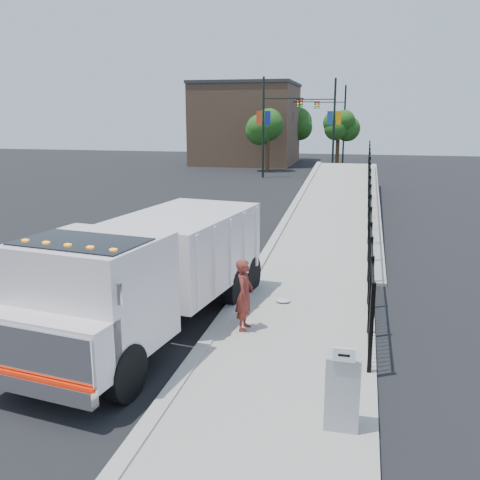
# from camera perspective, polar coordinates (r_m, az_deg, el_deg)

# --- Properties ---
(ground) EXTENTS (120.00, 120.00, 0.00)m
(ground) POSITION_cam_1_polar(r_m,az_deg,el_deg) (13.43, -1.99, -8.98)
(ground) COLOR black
(ground) RESTS_ON ground
(sidewalk) EXTENTS (3.55, 12.00, 0.12)m
(sidewalk) POSITION_cam_1_polar(r_m,az_deg,el_deg) (11.27, 5.04, -13.26)
(sidewalk) COLOR #9E998E
(sidewalk) RESTS_ON ground
(curb) EXTENTS (0.30, 12.00, 0.16)m
(curb) POSITION_cam_1_polar(r_m,az_deg,el_deg) (11.64, -4.60, -12.23)
(curb) COLOR #ADAAA3
(curb) RESTS_ON ground
(ramp) EXTENTS (3.95, 24.06, 3.19)m
(ramp) POSITION_cam_1_polar(r_m,az_deg,el_deg) (28.48, 10.57, 2.75)
(ramp) COLOR #9E998E
(ramp) RESTS_ON ground
(iron_fence) EXTENTS (0.10, 28.00, 1.80)m
(iron_fence) POSITION_cam_1_polar(r_m,az_deg,el_deg) (24.36, 13.56, 3.00)
(iron_fence) COLOR black
(iron_fence) RESTS_ON ground
(truck) EXTENTS (3.76, 8.49, 2.81)m
(truck) POSITION_cam_1_polar(r_m,az_deg,el_deg) (12.56, -9.72, -3.12)
(truck) COLOR black
(truck) RESTS_ON ground
(worker) EXTENTS (0.42, 0.63, 1.70)m
(worker) POSITION_cam_1_polar(r_m,az_deg,el_deg) (12.55, 0.49, -5.87)
(worker) COLOR maroon
(worker) RESTS_ON sidewalk
(utility_cabinet) EXTENTS (0.55, 0.40, 1.25)m
(utility_cabinet) POSITION_cam_1_polar(r_m,az_deg,el_deg) (9.07, 10.89, -15.56)
(utility_cabinet) COLOR gray
(utility_cabinet) RESTS_ON sidewalk
(arrow_sign) EXTENTS (0.35, 0.04, 0.22)m
(arrow_sign) POSITION_cam_1_polar(r_m,az_deg,el_deg) (8.54, 11.04, -11.94)
(arrow_sign) COLOR white
(arrow_sign) RESTS_ON utility_cabinet
(debris) EXTENTS (0.40, 0.40, 0.10)m
(debris) POSITION_cam_1_polar(r_m,az_deg,el_deg) (14.62, 4.61, -6.41)
(debris) COLOR silver
(debris) RESTS_ON sidewalk
(light_pole_0) EXTENTS (3.77, 0.22, 8.00)m
(light_pole_0) POSITION_cam_1_polar(r_m,az_deg,el_deg) (44.04, 2.90, 12.31)
(light_pole_0) COLOR black
(light_pole_0) RESTS_ON ground
(light_pole_1) EXTENTS (3.78, 0.22, 8.00)m
(light_pole_1) POSITION_cam_1_polar(r_m,az_deg,el_deg) (46.25, 9.61, 12.19)
(light_pole_1) COLOR black
(light_pole_1) RESTS_ON ground
(light_pole_2) EXTENTS (3.77, 0.22, 8.00)m
(light_pole_2) POSITION_cam_1_polar(r_m,az_deg,el_deg) (55.61, 5.44, 12.46)
(light_pole_2) COLOR black
(light_pole_2) RESTS_ON ground
(light_pole_3) EXTENTS (3.78, 0.22, 8.00)m
(light_pole_3) POSITION_cam_1_polar(r_m,az_deg,el_deg) (57.58, 10.76, 12.32)
(light_pole_3) COLOR black
(light_pole_3) RESTS_ON ground
(tree_0) EXTENTS (2.88, 2.88, 5.44)m
(tree_0) POSITION_cam_1_polar(r_m,az_deg,el_deg) (48.72, 2.99, 11.92)
(tree_0) COLOR #382314
(tree_0) RESTS_ON ground
(tree_1) EXTENTS (2.14, 2.14, 5.07)m
(tree_1) POSITION_cam_1_polar(r_m,az_deg,el_deg) (50.28, 10.44, 11.70)
(tree_1) COLOR #382314
(tree_1) RESTS_ON ground
(tree_2) EXTENTS (3.35, 3.35, 5.67)m
(tree_2) POSITION_cam_1_polar(r_m,az_deg,el_deg) (61.90, 6.11, 12.16)
(tree_2) COLOR #382314
(tree_2) RESTS_ON ground
(building) EXTENTS (10.00, 10.00, 8.00)m
(building) POSITION_cam_1_polar(r_m,az_deg,el_deg) (57.33, 0.71, 12.17)
(building) COLOR #8C664C
(building) RESTS_ON ground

